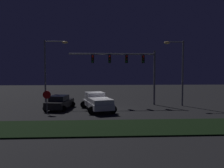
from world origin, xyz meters
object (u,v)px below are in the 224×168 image
Objects in this scene: car_sedan at (60,102)px; traffic_signal_gantry at (127,63)px; street_lamp_left at (50,64)px; pickup_truck at (97,101)px; street_lamp_right at (179,65)px; stop_sign at (47,98)px.

traffic_signal_gantry is (7.50, 2.66, 4.29)m from car_sedan.
street_lamp_left is (-1.77, 3.84, 4.24)m from car_sedan.
traffic_signal_gantry reaches higher than pickup_truck.
traffic_signal_gantry is at bearing 170.77° from street_lamp_right.
car_sedan is 0.61× the size of street_lamp_right.
street_lamp_left is at bearing 99.02° from stop_sign.
pickup_truck is 0.56× the size of traffic_signal_gantry.
street_lamp_right is at bearing -8.03° from street_lamp_left.
traffic_signal_gantry is 1.36× the size of street_lamp_right.
traffic_signal_gantry is at bearing -59.81° from pickup_truck.
car_sedan is at bearing 62.78° from pickup_truck.
car_sedan is 0.45× the size of traffic_signal_gantry.
traffic_signal_gantry is 10.38m from stop_sign.
traffic_signal_gantry is 4.63× the size of stop_sign.
pickup_truck is 8.44m from street_lamp_left.
stop_sign is at bearing 174.76° from car_sedan.
car_sedan is 2.09× the size of stop_sign.
pickup_truck is 1.23× the size of car_sedan.
stop_sign reaches higher than car_sedan.
pickup_truck is 0.76× the size of street_lamp_right.
pickup_truck is 0.73× the size of street_lamp_left.
street_lamp_left is 15.40m from street_lamp_right.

